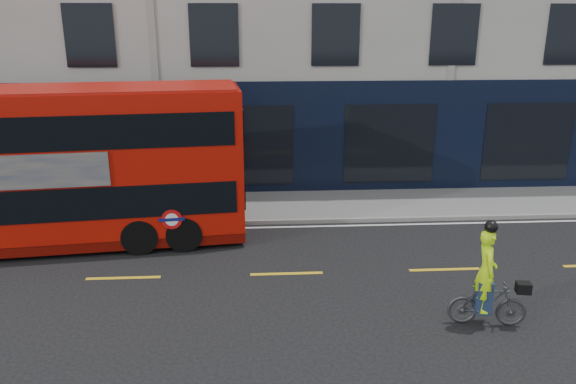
{
  "coord_description": "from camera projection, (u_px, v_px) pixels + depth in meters",
  "views": [
    {
      "loc": [
        3.28,
        -11.14,
        6.15
      ],
      "look_at": [
        4.11,
        2.76,
        1.73
      ],
      "focal_mm": 35.0,
      "sensor_mm": 36.0,
      "label": 1
    }
  ],
  "objects": [
    {
      "name": "ground",
      "position": [
        108.0,
        309.0,
        12.28
      ],
      "size": [
        120.0,
        120.0,
        0.0
      ],
      "primitive_type": "plane",
      "color": "black",
      "rests_on": "ground"
    },
    {
      "name": "pavement",
      "position": [
        157.0,
        208.0,
        18.44
      ],
      "size": [
        60.0,
        3.0,
        0.12
      ],
      "primitive_type": "cube",
      "color": "slate",
      "rests_on": "ground"
    },
    {
      "name": "kerb",
      "position": [
        149.0,
        225.0,
        17.01
      ],
      "size": [
        60.0,
        0.12,
        0.13
      ],
      "primitive_type": "cube",
      "color": "gray",
      "rests_on": "ground"
    },
    {
      "name": "road_edge_line",
      "position": [
        147.0,
        230.0,
        16.75
      ],
      "size": [
        58.0,
        0.1,
        0.01
      ],
      "primitive_type": "cube",
      "color": "silver",
      "rests_on": "ground"
    },
    {
      "name": "lane_dashes",
      "position": [
        123.0,
        278.0,
        13.7
      ],
      "size": [
        58.0,
        0.12,
        0.01
      ],
      "primitive_type": null,
      "color": "gold",
      "rests_on": "ground"
    },
    {
      "name": "bus",
      "position": [
        43.0,
        167.0,
        15.08
      ],
      "size": [
        10.96,
        3.58,
        4.34
      ],
      "rotation": [
        0.0,
        0.0,
        0.11
      ],
      "color": "#B51007",
      "rests_on": "ground"
    },
    {
      "name": "cyclist",
      "position": [
        487.0,
        290.0,
        11.43
      ],
      "size": [
        1.64,
        0.71,
        2.3
      ],
      "rotation": [
        0.0,
        0.0,
        -0.16
      ],
      "color": "#3F4043",
      "rests_on": "ground"
    }
  ]
}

